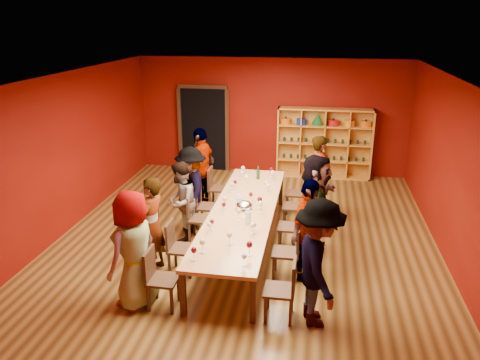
# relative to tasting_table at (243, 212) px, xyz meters

# --- Properties ---
(room_shell) EXTENTS (7.10, 9.10, 3.04)m
(room_shell) POSITION_rel_tasting_table_xyz_m (0.00, 0.00, 0.80)
(room_shell) COLOR #583A17
(room_shell) RESTS_ON ground
(tasting_table) EXTENTS (1.10, 4.50, 0.75)m
(tasting_table) POSITION_rel_tasting_table_xyz_m (0.00, 0.00, 0.00)
(tasting_table) COLOR #B9804D
(tasting_table) RESTS_ON ground
(doorway) EXTENTS (1.40, 0.17, 2.30)m
(doorway) POSITION_rel_tasting_table_xyz_m (-1.80, 4.43, 0.42)
(doorway) COLOR black
(doorway) RESTS_ON ground
(shelving_unit) EXTENTS (2.40, 0.40, 1.80)m
(shelving_unit) POSITION_rel_tasting_table_xyz_m (1.40, 4.32, 0.28)
(shelving_unit) COLOR orange
(shelving_unit) RESTS_ON ground
(chair_person_left_0) EXTENTS (0.42, 0.42, 0.89)m
(chair_person_left_0) POSITION_rel_tasting_table_xyz_m (-0.91, -2.00, -0.20)
(chair_person_left_0) COLOR #311C10
(chair_person_left_0) RESTS_ON ground
(person_left_0) EXTENTS (0.74, 0.96, 1.75)m
(person_left_0) POSITION_rel_tasting_table_xyz_m (-1.24, -2.00, 0.17)
(person_left_0) COLOR #6090C7
(person_left_0) RESTS_ON ground
(chair_person_left_1) EXTENTS (0.42, 0.42, 0.89)m
(chair_person_left_1) POSITION_rel_tasting_table_xyz_m (-0.91, -1.05, -0.20)
(chair_person_left_1) COLOR #311C10
(chair_person_left_1) RESTS_ON ground
(person_left_1) EXTENTS (0.54, 0.67, 1.62)m
(person_left_1) POSITION_rel_tasting_table_xyz_m (-1.32, -1.05, 0.11)
(person_left_1) COLOR #525258
(person_left_1) RESTS_ON ground
(chair_person_left_2) EXTENTS (0.42, 0.42, 0.89)m
(chair_person_left_2) POSITION_rel_tasting_table_xyz_m (-0.91, 0.15, -0.20)
(chair_person_left_2) COLOR #311C10
(chair_person_left_2) RESTS_ON ground
(person_left_2) EXTENTS (0.42, 0.74, 1.50)m
(person_left_2) POSITION_rel_tasting_table_xyz_m (-1.20, 0.15, 0.05)
(person_left_2) COLOR #141C37
(person_left_2) RESTS_ON ground
(chair_person_left_3) EXTENTS (0.42, 0.42, 0.89)m
(chair_person_left_3) POSITION_rel_tasting_table_xyz_m (-0.91, 0.74, -0.20)
(chair_person_left_3) COLOR #311C10
(chair_person_left_3) RESTS_ON ground
(person_left_3) EXTENTS (0.77, 1.13, 1.62)m
(person_left_3) POSITION_rel_tasting_table_xyz_m (-1.15, 0.74, 0.11)
(person_left_3) COLOR silver
(person_left_3) RESTS_ON ground
(chair_person_left_4) EXTENTS (0.42, 0.42, 0.89)m
(chair_person_left_4) POSITION_rel_tasting_table_xyz_m (-0.91, 1.78, -0.20)
(chair_person_left_4) COLOR #311C10
(chair_person_left_4) RESTS_ON ground
(person_left_4) EXTENTS (0.67, 1.11, 1.77)m
(person_left_4) POSITION_rel_tasting_table_xyz_m (-1.20, 1.78, 0.19)
(person_left_4) COLOR #121A34
(person_left_4) RESTS_ON ground
(chair_person_right_0) EXTENTS (0.42, 0.42, 0.89)m
(chair_person_right_0) POSITION_rel_tasting_table_xyz_m (0.91, -1.99, -0.20)
(chair_person_right_0) COLOR #311C10
(chair_person_right_0) RESTS_ON ground
(person_right_0) EXTENTS (0.73, 1.24, 1.79)m
(person_right_0) POSITION_rel_tasting_table_xyz_m (1.33, -1.99, 0.20)
(person_right_0) COLOR #4C4D52
(person_right_0) RESTS_ON ground
(chair_person_right_1) EXTENTS (0.42, 0.42, 0.89)m
(chair_person_right_1) POSITION_rel_tasting_table_xyz_m (0.91, -0.89, -0.20)
(chair_person_right_1) COLOR #311C10
(chair_person_right_1) RESTS_ON ground
(person_right_1) EXTENTS (0.79, 1.08, 1.68)m
(person_right_1) POSITION_rel_tasting_table_xyz_m (1.15, -0.89, 0.14)
(person_right_1) COLOR #15183B
(person_right_1) RESTS_ON ground
(chair_person_right_2) EXTENTS (0.42, 0.42, 0.89)m
(chair_person_right_2) POSITION_rel_tasting_table_xyz_m (0.91, 0.07, -0.20)
(chair_person_right_2) COLOR #311C10
(chair_person_right_2) RESTS_ON ground
(person_right_2) EXTENTS (0.67, 1.71, 1.80)m
(person_right_2) POSITION_rel_tasting_table_xyz_m (1.25, 0.07, 0.20)
(person_right_2) COLOR silver
(person_right_2) RESTS_ON ground
(chair_person_right_3) EXTENTS (0.42, 0.42, 0.89)m
(chair_person_right_3) POSITION_rel_tasting_table_xyz_m (0.91, 1.04, -0.20)
(chair_person_right_3) COLOR #311C10
(chair_person_right_3) RESTS_ON ground
(person_right_3) EXTENTS (0.64, 0.83, 1.51)m
(person_right_3) POSITION_rel_tasting_table_xyz_m (1.25, 1.04, 0.06)
(person_right_3) COLOR #48494D
(person_right_3) RESTS_ON ground
(chair_person_right_4) EXTENTS (0.42, 0.42, 0.89)m
(chair_person_right_4) POSITION_rel_tasting_table_xyz_m (0.91, 1.77, -0.20)
(chair_person_right_4) COLOR #311C10
(chair_person_right_4) RESTS_ON ground
(person_right_4) EXTENTS (0.54, 0.68, 1.70)m
(person_right_4) POSITION_rel_tasting_table_xyz_m (1.31, 1.77, 0.15)
(person_right_4) COLOR #151B3A
(person_right_4) RESTS_ON ground
(wine_glass_0) EXTENTS (0.08, 0.08, 0.20)m
(wine_glass_0) POSITION_rel_tasting_table_xyz_m (-0.36, 0.80, 0.20)
(wine_glass_0) COLOR white
(wine_glass_0) RESTS_ON tasting_table
(wine_glass_1) EXTENTS (0.07, 0.07, 0.18)m
(wine_glass_1) POSITION_rel_tasting_table_xyz_m (-0.33, 1.00, 0.18)
(wine_glass_1) COLOR white
(wine_glass_1) RESTS_ON tasting_table
(wine_glass_2) EXTENTS (0.08, 0.08, 0.20)m
(wine_glass_2) POSITION_rel_tasting_table_xyz_m (0.30, -0.98, 0.19)
(wine_glass_2) COLOR white
(wine_glass_2) RESTS_ON tasting_table
(wine_glass_3) EXTENTS (0.07, 0.07, 0.18)m
(wine_glass_3) POSITION_rel_tasting_table_xyz_m (-0.36, -0.91, 0.18)
(wine_glass_3) COLOR white
(wine_glass_3) RESTS_ON tasting_table
(wine_glass_4) EXTENTS (0.08, 0.08, 0.20)m
(wine_glass_4) POSITION_rel_tasting_table_xyz_m (0.29, 1.00, 0.20)
(wine_glass_4) COLOR white
(wine_glass_4) RESTS_ON tasting_table
(wine_glass_5) EXTENTS (0.07, 0.07, 0.18)m
(wine_glass_5) POSITION_rel_tasting_table_xyz_m (-0.31, -0.19, 0.18)
(wine_glass_5) COLOR white
(wine_glass_5) RESTS_ON tasting_table
(wine_glass_6) EXTENTS (0.09, 0.09, 0.22)m
(wine_glass_6) POSITION_rel_tasting_table_xyz_m (0.00, -0.49, 0.21)
(wine_glass_6) COLOR white
(wine_glass_6) RESTS_ON tasting_table
(wine_glass_7) EXTENTS (0.08, 0.08, 0.19)m
(wine_glass_7) POSITION_rel_tasting_table_xyz_m (-0.34, 0.04, 0.19)
(wine_glass_7) COLOR white
(wine_glass_7) RESTS_ON tasting_table
(wine_glass_8) EXTENTS (0.09, 0.09, 0.22)m
(wine_glass_8) POSITION_rel_tasting_table_xyz_m (-0.15, 1.25, 0.21)
(wine_glass_8) COLOR white
(wine_glass_8) RESTS_ON tasting_table
(wine_glass_9) EXTENTS (0.07, 0.07, 0.19)m
(wine_glass_9) POSITION_rel_tasting_table_xyz_m (0.08, 0.37, 0.19)
(wine_glass_9) COLOR white
(wine_glass_9) RESTS_ON tasting_table
(wine_glass_10) EXTENTS (0.09, 0.09, 0.22)m
(wine_glass_10) POSITION_rel_tasting_table_xyz_m (0.32, -0.10, 0.21)
(wine_glass_10) COLOR white
(wine_glass_10) RESTS_ON tasting_table
(wine_glass_11) EXTENTS (0.07, 0.07, 0.18)m
(wine_glass_11) POSITION_rel_tasting_table_xyz_m (-0.30, 1.61, 0.18)
(wine_glass_11) COLOR white
(wine_glass_11) RESTS_ON tasting_table
(wine_glass_12) EXTENTS (0.09, 0.09, 0.22)m
(wine_glass_12) POSITION_rel_tasting_table_xyz_m (-0.30, 1.81, 0.21)
(wine_glass_12) COLOR white
(wine_glass_12) RESTS_ON tasting_table
(wine_glass_13) EXTENTS (0.07, 0.07, 0.18)m
(wine_glass_13) POSITION_rel_tasting_table_xyz_m (-0.37, -1.03, 0.18)
(wine_glass_13) COLOR white
(wine_glass_13) RESTS_ON tasting_table
(wine_glass_14) EXTENTS (0.07, 0.07, 0.18)m
(wine_glass_14) POSITION_rel_tasting_table_xyz_m (0.33, -1.96, 0.18)
(wine_glass_14) COLOR white
(wine_glass_14) RESTS_ON tasting_table
(wine_glass_15) EXTENTS (0.09, 0.09, 0.21)m
(wine_glass_15) POSITION_rel_tasting_table_xyz_m (0.35, 1.63, 0.21)
(wine_glass_15) COLOR white
(wine_glass_15) RESTS_ON tasting_table
(wine_glass_16) EXTENTS (0.08, 0.08, 0.21)m
(wine_glass_16) POSITION_rel_tasting_table_xyz_m (0.02, -1.38, 0.20)
(wine_glass_16) COLOR white
(wine_glass_16) RESTS_ON tasting_table
(wine_glass_17) EXTENTS (0.09, 0.09, 0.22)m
(wine_glass_17) POSITION_rel_tasting_table_xyz_m (0.28, 0.08, 0.21)
(wine_glass_17) COLOR white
(wine_glass_17) RESTS_ON tasting_table
(wine_glass_18) EXTENTS (0.08, 0.08, 0.21)m
(wine_glass_18) POSITION_rel_tasting_table_xyz_m (0.30, 1.85, 0.20)
(wine_glass_18) COLOR white
(wine_glass_18) RESTS_ON tasting_table
(wine_glass_19) EXTENTS (0.08, 0.08, 0.19)m
(wine_glass_19) POSITION_rel_tasting_table_xyz_m (0.34, 0.89, 0.19)
(wine_glass_19) COLOR white
(wine_glass_19) RESTS_ON tasting_table
(wine_glass_20) EXTENTS (0.09, 0.09, 0.22)m
(wine_glass_20) POSITION_rel_tasting_table_xyz_m (-0.32, -1.69, 0.21)
(wine_glass_20) COLOR white
(wine_glass_20) RESTS_ON tasting_table
(wine_glass_21) EXTENTS (0.07, 0.07, 0.19)m
(wine_glass_21) POSITION_rel_tasting_table_xyz_m (0.32, -0.92, 0.19)
(wine_glass_21) COLOR white
(wine_glass_21) RESTS_ON tasting_table
(wine_glass_22) EXTENTS (0.09, 0.09, 0.22)m
(wine_glass_22) POSITION_rel_tasting_table_xyz_m (0.36, -1.66, 0.21)
(wine_glass_22) COLOR white
(wine_glass_22) RESTS_ON tasting_table
(wine_glass_23) EXTENTS (0.08, 0.08, 0.21)m
(wine_glass_23) POSITION_rel_tasting_table_xyz_m (-0.38, -1.93, 0.20)
(wine_glass_23) COLOR white
(wine_glass_23) RESTS_ON tasting_table
(spittoon_bowl) EXTENTS (0.29, 0.29, 0.16)m
(spittoon_bowl) POSITION_rel_tasting_table_xyz_m (0.02, 0.01, 0.12)
(spittoon_bowl) COLOR #ADAFB4
(spittoon_bowl) RESTS_ON tasting_table
(carafe_a) EXTENTS (0.12, 0.12, 0.24)m
(carafe_a) POSITION_rel_tasting_table_xyz_m (-0.08, 0.05, 0.16)
(carafe_a) COLOR white
(carafe_a) RESTS_ON tasting_table
(carafe_b) EXTENTS (0.11, 0.11, 0.26)m
(carafe_b) POSITION_rel_tasting_table_xyz_m (0.18, -0.59, 0.17)
(carafe_b) COLOR white
(carafe_b) RESTS_ON tasting_table
(wine_bottle) EXTENTS (0.08, 0.08, 0.28)m
(wine_bottle) POSITION_rel_tasting_table_xyz_m (0.04, 1.65, 0.16)
(wine_bottle) COLOR #153B1A
(wine_bottle) RESTS_ON tasting_table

